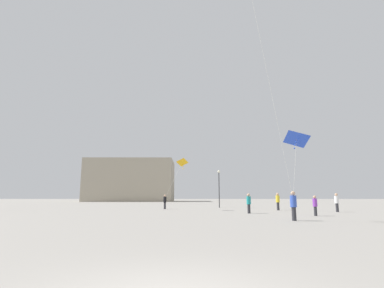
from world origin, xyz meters
name	(u,v)px	position (x,y,z in m)	size (l,w,h in m)	color
person_in_purple	(315,205)	(9.62, 19.36, 0.86)	(0.34, 0.34, 1.58)	#2D2D33
person_in_white	(337,202)	(13.97, 25.27, 0.99)	(0.39, 0.39, 1.81)	#2D2D33
person_in_black	(165,201)	(-3.57, 31.31, 0.93)	(0.37, 0.37, 1.69)	#2D2D33
person_in_teal	(249,202)	(4.95, 22.61, 0.96)	(0.38, 0.38, 1.76)	#2D2D33
person_in_blue	(293,204)	(6.50, 14.67, 1.01)	(0.40, 0.40, 1.85)	#2D2D33
person_in_yellow	(278,201)	(9.11, 28.64, 1.02)	(0.41, 0.41, 1.86)	#2D2D33
kite_amber_delta	(182,163)	(-1.40, 28.32, 5.16)	(2.81, 3.56, 4.28)	yellow
kite_cobalt_delta	(297,139)	(6.74, 14.07, 5.10)	(1.55, 1.94, 4.24)	blue
building_left_hall	(132,181)	(-19.00, 81.98, 5.84)	(24.31, 16.48, 11.67)	#A39984
lamppost_west	(219,182)	(3.17, 35.55, 3.32)	(0.36, 0.36, 4.94)	#2D2D30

